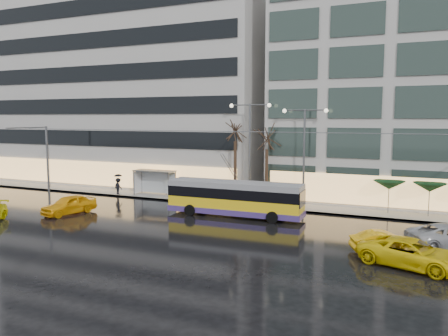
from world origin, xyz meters
The scene contains 19 objects.
ground centered at (0.00, 0.00, 0.00)m, with size 140.00×140.00×0.00m, color black.
sidewalk centered at (2.00, 14.00, 0.07)m, with size 80.00×10.00×0.15m, color gray.
kerb centered at (2.00, 9.05, 0.07)m, with size 80.00×0.10×0.15m, color slate.
building_left centered at (-16.00, 19.00, 11.15)m, with size 34.00×14.00×22.00m, color #B2AFAA.
trolleybus centered at (2.68, 5.45, 1.38)m, with size 11.03×4.35×5.10m.
catenary centered at (1.00, 7.94, 4.25)m, with size 42.24×5.12×7.00m.
bus_shelter centered at (-8.38, 10.69, 1.96)m, with size 4.20×1.60×2.51m.
street_lamp_near centered at (2.00, 10.80, 5.99)m, with size 3.96×0.36×9.03m.
street_lamp_far centered at (7.00, 10.80, 5.71)m, with size 3.96×0.36×8.53m.
tree_a centered at (0.50, 11.00, 7.09)m, with size 3.20×3.20×8.40m.
tree_b centered at (3.50, 11.20, 6.40)m, with size 3.20×3.20×7.70m.
parasol_a centered at (14.00, 11.00, 2.45)m, with size 2.50×2.50×2.65m.
parasol_b centered at (17.00, 11.00, 2.45)m, with size 2.50×2.50×2.65m.
taxi_a centered at (-10.23, 0.90, 0.78)m, with size 1.83×4.55×1.55m, color #FFB40D.
taxi_b centered at (14.32, 0.03, 0.64)m, with size 1.35×3.88×1.28m, color #E9A80C.
taxi_c centered at (15.77, -1.99, 0.75)m, with size 2.49×5.39×1.50m, color yellow.
pedestrian_a centered at (-7.05, 11.37, 1.59)m, with size 1.08×1.10×2.19m.
pedestrian_b centered at (-4.83, 10.81, 1.07)m, with size 1.01×0.86×1.84m.
pedestrian_c centered at (-11.62, 9.40, 1.26)m, with size 1.23×1.04×2.11m.
Camera 1 is at (15.44, -26.57, 7.92)m, focal length 35.00 mm.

